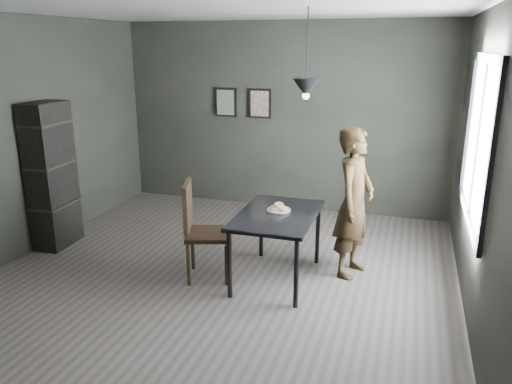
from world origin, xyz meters
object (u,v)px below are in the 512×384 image
(woman, at_px, (354,203))
(wood_chair, at_px, (199,224))
(pendant_lamp, at_px, (306,87))
(shelf_unit, at_px, (51,176))
(white_plate, at_px, (279,211))
(cafe_table, at_px, (277,221))

(woman, distance_m, wood_chair, 1.68)
(woman, distance_m, pendant_lamp, 1.36)
(wood_chair, height_order, shelf_unit, shelf_unit)
(wood_chair, relative_size, pendant_lamp, 1.24)
(woman, xyz_separation_m, shelf_unit, (-3.67, -0.27, 0.08))
(pendant_lamp, bearing_deg, white_plate, -174.50)
(white_plate, distance_m, wood_chair, 0.86)
(cafe_table, distance_m, shelf_unit, 2.93)
(shelf_unit, height_order, pendant_lamp, pendant_lamp)
(shelf_unit, bearing_deg, wood_chair, -12.23)
(cafe_table, relative_size, shelf_unit, 0.67)
(woman, relative_size, wood_chair, 1.52)
(woman, relative_size, shelf_unit, 0.91)
(pendant_lamp, bearing_deg, shelf_unit, 179.62)
(woman, bearing_deg, wood_chair, 125.87)
(cafe_table, distance_m, pendant_lamp, 1.41)
(shelf_unit, bearing_deg, white_plate, -4.31)
(white_plate, height_order, woman, woman)
(woman, relative_size, pendant_lamp, 1.89)
(white_plate, xyz_separation_m, wood_chair, (-0.80, -0.28, -0.14))
(wood_chair, relative_size, shelf_unit, 0.60)
(white_plate, distance_m, pendant_lamp, 1.32)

